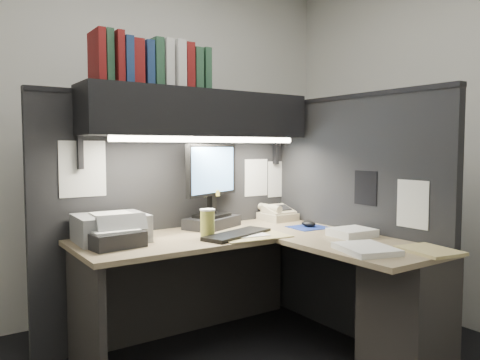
# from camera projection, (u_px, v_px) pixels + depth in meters

# --- Properties ---
(wall_back) EXTENTS (3.50, 0.04, 2.70)m
(wall_back) POSITION_uv_depth(u_px,v_px,m) (138.00, 138.00, 3.64)
(wall_back) COLOR silver
(wall_back) RESTS_ON floor
(wall_right) EXTENTS (0.04, 3.00, 2.70)m
(wall_right) POSITION_uv_depth(u_px,v_px,m) (446.00, 138.00, 3.39)
(wall_right) COLOR silver
(wall_right) RESTS_ON floor
(partition_back) EXTENTS (1.90, 0.06, 1.60)m
(partition_back) POSITION_uv_depth(u_px,v_px,m) (175.00, 217.00, 3.23)
(partition_back) COLOR black
(partition_back) RESTS_ON floor
(partition_right) EXTENTS (0.06, 1.50, 1.60)m
(partition_right) POSITION_uv_depth(u_px,v_px,m) (353.00, 219.00, 3.14)
(partition_right) COLOR black
(partition_right) RESTS_ON floor
(desk) EXTENTS (1.70, 1.53, 0.73)m
(desk) POSITION_uv_depth(u_px,v_px,m) (310.00, 292.00, 2.71)
(desk) COLOR #9A8262
(desk) RESTS_ON floor
(overhead_shelf) EXTENTS (1.55, 0.34, 0.30)m
(overhead_shelf) POSITION_uv_depth(u_px,v_px,m) (199.00, 114.00, 3.08)
(overhead_shelf) COLOR black
(overhead_shelf) RESTS_ON partition_back
(task_light_tube) EXTENTS (1.32, 0.04, 0.04)m
(task_light_tube) POSITION_uv_depth(u_px,v_px,m) (210.00, 140.00, 2.98)
(task_light_tube) COLOR white
(task_light_tube) RESTS_ON overhead_shelf
(monitor) EXTENTS (0.50, 0.37, 0.57)m
(monitor) POSITION_uv_depth(u_px,v_px,m) (212.00, 195.00, 3.19)
(monitor) COLOR black
(monitor) RESTS_ON desk
(keyboard) EXTENTS (0.53, 0.32, 0.02)m
(keyboard) POSITION_uv_depth(u_px,v_px,m) (237.00, 234.00, 2.89)
(keyboard) COLOR black
(keyboard) RESTS_ON desk
(mousepad) EXTENTS (0.25, 0.23, 0.00)m
(mousepad) POSITION_uv_depth(u_px,v_px,m) (309.00, 227.00, 3.20)
(mousepad) COLOR navy
(mousepad) RESTS_ON desk
(mouse) EXTENTS (0.09, 0.12, 0.04)m
(mouse) POSITION_uv_depth(u_px,v_px,m) (309.00, 224.00, 3.22)
(mouse) COLOR black
(mouse) RESTS_ON mousepad
(telephone) EXTENTS (0.23, 0.24, 0.09)m
(telephone) POSITION_uv_depth(u_px,v_px,m) (278.00, 214.00, 3.52)
(telephone) COLOR beige
(telephone) RESTS_ON desk
(coffee_cup) EXTENTS (0.10, 0.10, 0.17)m
(coffee_cup) POSITION_uv_depth(u_px,v_px,m) (208.00, 224.00, 2.85)
(coffee_cup) COLOR #C9B650
(coffee_cup) RESTS_ON desk
(printer) EXTENTS (0.41, 0.35, 0.16)m
(printer) POSITION_uv_depth(u_px,v_px,m) (111.00, 228.00, 2.74)
(printer) COLOR gray
(printer) RESTS_ON desk
(notebook_stack) EXTENTS (0.31, 0.27, 0.09)m
(notebook_stack) POSITION_uv_depth(u_px,v_px,m) (114.00, 239.00, 2.59)
(notebook_stack) COLOR black
(notebook_stack) RESTS_ON desk
(open_folder) EXTENTS (0.46, 0.32, 0.01)m
(open_folder) POSITION_uv_depth(u_px,v_px,m) (252.00, 236.00, 2.88)
(open_folder) COLOR tan
(open_folder) RESTS_ON desk
(paper_stack_a) EXTENTS (0.27, 0.23, 0.05)m
(paper_stack_a) POSITION_uv_depth(u_px,v_px,m) (352.00, 232.00, 2.89)
(paper_stack_a) COLOR white
(paper_stack_a) RESTS_ON desk
(paper_stack_b) EXTENTS (0.33, 0.37, 0.03)m
(paper_stack_b) POSITION_uv_depth(u_px,v_px,m) (366.00, 249.00, 2.46)
(paper_stack_b) COLOR white
(paper_stack_b) RESTS_ON desk
(manila_stack) EXTENTS (0.28, 0.33, 0.02)m
(manila_stack) POSITION_uv_depth(u_px,v_px,m) (430.00, 251.00, 2.45)
(manila_stack) COLOR tan
(manila_stack) RESTS_ON desk
(binder_row) EXTENTS (0.74, 0.26, 0.30)m
(binder_row) POSITION_uv_depth(u_px,v_px,m) (152.00, 64.00, 2.87)
(binder_row) COLOR maroon
(binder_row) RESTS_ON overhead_shelf
(pinned_papers) EXTENTS (1.76, 1.31, 0.51)m
(pinned_papers) POSITION_uv_depth(u_px,v_px,m) (252.00, 181.00, 3.13)
(pinned_papers) COLOR white
(pinned_papers) RESTS_ON partition_back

